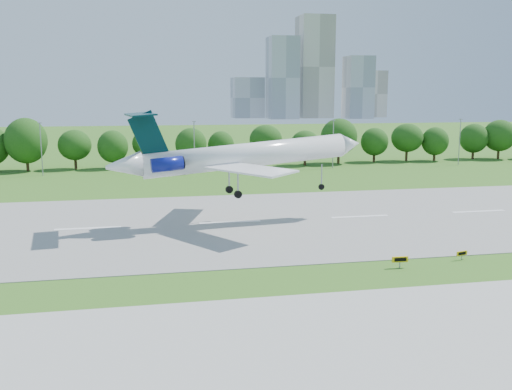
# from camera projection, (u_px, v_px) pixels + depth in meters

# --- Properties ---
(ground) EXTENTS (600.00, 600.00, 0.00)m
(ground) POSITION_uv_depth(u_px,v_px,m) (444.00, 264.00, 62.71)
(ground) COLOR #366A1C
(ground) RESTS_ON ground
(runway) EXTENTS (400.00, 45.00, 0.08)m
(runway) POSITION_uv_depth(u_px,v_px,m) (360.00, 217.00, 86.85)
(runway) COLOR gray
(runway) RESTS_ON ground
(tree_line) EXTENTS (288.40, 8.40, 10.40)m
(tree_line) POSITION_uv_depth(u_px,v_px,m) (267.00, 142.00, 150.51)
(tree_line) COLOR #382314
(tree_line) RESTS_ON ground
(light_poles) EXTENTS (175.90, 0.25, 12.19)m
(light_poles) POSITION_uv_depth(u_px,v_px,m) (265.00, 144.00, 140.35)
(light_poles) COLOR gray
(light_poles) RESTS_ON ground
(skyline) EXTENTS (127.00, 52.00, 80.00)m
(skyline) POSITION_uv_depth(u_px,v_px,m) (310.00, 79.00, 453.95)
(skyline) COLOR #B2B2B7
(skyline) RESTS_ON ground
(airliner) EXTENTS (38.21, 27.54, 12.35)m
(airliner) POSITION_uv_depth(u_px,v_px,m) (234.00, 156.00, 81.19)
(airliner) COLOR white
(airliner) RESTS_ON ground
(taxi_sign_left) EXTENTS (1.79, 0.31, 1.25)m
(taxi_sign_left) POSITION_uv_depth(u_px,v_px,m) (400.00, 260.00, 61.21)
(taxi_sign_left) COLOR gray
(taxi_sign_left) RESTS_ON ground
(taxi_sign_centre) EXTENTS (1.44, 0.49, 1.01)m
(taxi_sign_centre) POSITION_uv_depth(u_px,v_px,m) (462.00, 253.00, 64.21)
(taxi_sign_centre) COLOR gray
(taxi_sign_centre) RESTS_ON ground
(service_vehicle_a) EXTENTS (3.93, 2.70, 1.23)m
(service_vehicle_a) POSITION_uv_depth(u_px,v_px,m) (186.00, 170.00, 135.74)
(service_vehicle_a) COLOR white
(service_vehicle_a) RESTS_ON ground
(service_vehicle_b) EXTENTS (4.16, 2.76, 1.32)m
(service_vehicle_b) POSITION_uv_depth(u_px,v_px,m) (180.00, 172.00, 132.40)
(service_vehicle_b) COLOR white
(service_vehicle_b) RESTS_ON ground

